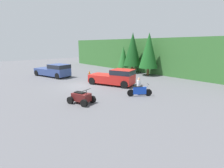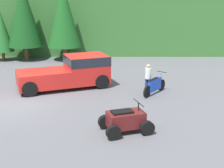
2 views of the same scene
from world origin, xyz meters
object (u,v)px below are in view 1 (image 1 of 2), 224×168
pickup_truck_red (116,77)px  traffic_cone (89,72)px  pickup_truck_second (55,70)px  rider_person (139,86)px  dirt_bike (140,91)px  quad_atv (81,98)px

pickup_truck_red → traffic_cone: pickup_truck_red is taller
pickup_truck_second → traffic_cone: bearing=61.9°
pickup_truck_second → rider_person: size_ratio=3.80×
pickup_truck_second → dirt_bike: (14.75, 1.69, -0.53)m
dirt_bike → quad_atv: size_ratio=0.83×
quad_atv → rider_person: size_ratio=1.39×
dirt_bike → traffic_cone: dirt_bike is taller
pickup_truck_second → traffic_cone: (1.25, 5.26, -0.76)m
dirt_bike → rider_person: size_ratio=1.16×
quad_atv → rider_person: bearing=56.4°
pickup_truck_red → quad_atv: pickup_truck_red is taller
quad_atv → rider_person: 5.58m
pickup_truck_second → traffic_cone: 5.46m
quad_atv → rider_person: rider_person is taller
pickup_truck_red → quad_atv: size_ratio=2.49×
pickup_truck_second → dirt_bike: 14.86m
rider_person → pickup_truck_red: bearing=113.7°
traffic_cone → rider_person: bearing=-14.1°
quad_atv → pickup_truck_second: bearing=147.2°
quad_atv → rider_person: (1.49, 5.36, 0.42)m
quad_atv → traffic_cone: quad_atv is taller
pickup_truck_red → rider_person: 4.60m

